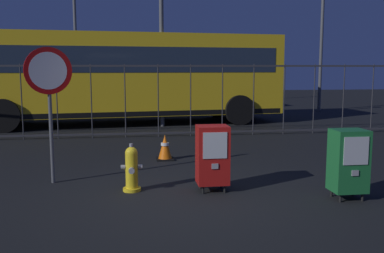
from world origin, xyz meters
TOP-DOWN VIEW (x-y plane):
  - ground_plane at (0.00, 0.00)m, footprint 60.00×60.00m
  - fire_hydrant at (-0.74, 0.52)m, footprint 0.33×0.31m
  - newspaper_box_primary at (2.37, -0.32)m, footprint 0.48×0.42m
  - newspaper_box_secondary at (0.50, 0.36)m, footprint 0.48×0.42m
  - stop_sign at (-2.03, 1.17)m, footprint 0.71×0.31m
  - traffic_cone at (-0.05, 2.76)m, footprint 0.36×0.36m
  - fence_barrier at (-0.00, 5.84)m, footprint 18.03×0.04m
  - bus_near at (-0.96, 8.84)m, footprint 10.70×3.62m
  - bus_far at (-3.04, 13.13)m, footprint 10.65×3.35m
  - street_light_near_left at (0.25, 7.98)m, footprint 0.32×0.32m
  - street_light_near_right at (7.51, 12.19)m, footprint 0.32×0.32m

SIDE VIEW (x-z plane):
  - ground_plane at x=0.00m, z-range 0.00..0.00m
  - traffic_cone at x=-0.05m, z-range -0.01..0.52m
  - fire_hydrant at x=-0.74m, z-range -0.02..0.72m
  - newspaper_box_primary at x=2.37m, z-range 0.06..1.08m
  - newspaper_box_secondary at x=0.50m, z-range 0.06..1.08m
  - fence_barrier at x=0.00m, z-range 0.02..2.02m
  - stop_sign at x=-2.03m, z-range 0.49..2.72m
  - bus_near at x=-0.96m, z-range 0.21..3.21m
  - bus_far at x=-3.04m, z-range 0.21..3.21m
  - street_light_near_left at x=0.25m, z-range 0.55..7.11m
  - street_light_near_right at x=7.51m, z-range 0.56..7.31m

